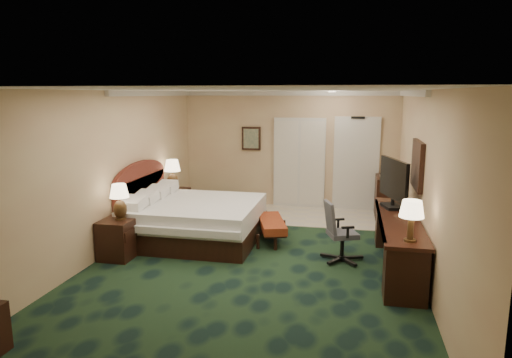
% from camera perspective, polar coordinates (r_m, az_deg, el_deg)
% --- Properties ---
extents(floor, '(5.00, 7.50, 0.00)m').
position_cam_1_polar(floor, '(7.45, -0.04, -10.18)').
color(floor, black).
rests_on(floor, ground).
extents(ceiling, '(5.00, 7.50, 0.00)m').
position_cam_1_polar(ceiling, '(6.96, -0.04, 11.07)').
color(ceiling, white).
rests_on(ceiling, wall_back).
extents(wall_back, '(5.00, 0.00, 2.70)m').
position_cam_1_polar(wall_back, '(10.74, 4.14, 3.67)').
color(wall_back, tan).
rests_on(wall_back, ground).
extents(wall_front, '(5.00, 0.00, 2.70)m').
position_cam_1_polar(wall_front, '(3.63, -12.71, -10.58)').
color(wall_front, tan).
rests_on(wall_front, ground).
extents(wall_left, '(0.00, 7.50, 2.70)m').
position_cam_1_polar(wall_left, '(7.98, -17.89, 0.76)').
color(wall_left, tan).
rests_on(wall_left, ground).
extents(wall_right, '(0.00, 7.50, 2.70)m').
position_cam_1_polar(wall_right, '(7.01, 20.37, -0.70)').
color(wall_right, tan).
rests_on(wall_right, ground).
extents(crown_molding, '(5.00, 7.50, 0.10)m').
position_cam_1_polar(crown_molding, '(6.96, -0.04, 10.66)').
color(crown_molding, silver).
rests_on(crown_molding, wall_back).
extents(tile_patch, '(3.20, 1.70, 0.01)m').
position_cam_1_polar(tile_patch, '(10.08, 8.46, -4.68)').
color(tile_patch, beige).
rests_on(tile_patch, ground).
extents(headboard, '(0.12, 2.00, 1.40)m').
position_cam_1_polar(headboard, '(8.94, -14.15, -2.27)').
color(headboard, '#491A12').
rests_on(headboard, ground).
extents(entry_door, '(1.02, 0.06, 2.18)m').
position_cam_1_polar(entry_door, '(10.65, 12.39, 1.76)').
color(entry_door, silver).
rests_on(entry_door, ground).
extents(closet_doors, '(1.20, 0.06, 2.10)m').
position_cam_1_polar(closet_doors, '(10.71, 5.42, 2.01)').
color(closet_doors, beige).
rests_on(closet_doors, ground).
extents(wall_art, '(0.45, 0.06, 0.55)m').
position_cam_1_polar(wall_art, '(10.83, -0.61, 5.09)').
color(wall_art, '#435F53').
rests_on(wall_art, wall_back).
extents(wall_mirror, '(0.05, 0.95, 0.75)m').
position_cam_1_polar(wall_mirror, '(7.56, 19.53, 1.68)').
color(wall_mirror, white).
rests_on(wall_mirror, wall_right).
extents(bed, '(2.23, 2.07, 0.71)m').
position_cam_1_polar(bed, '(8.44, -7.43, -5.22)').
color(bed, white).
rests_on(bed, ground).
extents(nightstand_near, '(0.51, 0.59, 0.64)m').
position_cam_1_polar(nightstand_near, '(7.81, -16.85, -7.16)').
color(nightstand_near, black).
rests_on(nightstand_near, ground).
extents(nightstand_far, '(0.50, 0.58, 0.63)m').
position_cam_1_polar(nightstand_far, '(9.99, -9.99, -3.03)').
color(nightstand_far, black).
rests_on(nightstand_far, ground).
extents(lamp_near, '(0.38, 0.38, 0.58)m').
position_cam_1_polar(lamp_near, '(7.68, -16.67, -2.74)').
color(lamp_near, black).
rests_on(lamp_near, nightstand_near).
extents(lamp_far, '(0.35, 0.35, 0.64)m').
position_cam_1_polar(lamp_far, '(9.83, -10.39, 0.53)').
color(lamp_far, black).
rests_on(lamp_far, nightstand_far).
extents(bed_bench, '(0.74, 1.24, 0.40)m').
position_cam_1_polar(bed_bench, '(8.36, 1.97, -6.40)').
color(bed_bench, maroon).
rests_on(bed_bench, ground).
extents(desk, '(0.59, 2.75, 0.79)m').
position_cam_1_polar(desk, '(7.34, 17.27, -7.70)').
color(desk, black).
rests_on(desk, ground).
extents(tv, '(0.40, 1.02, 0.81)m').
position_cam_1_polar(tv, '(7.76, 16.82, -0.58)').
color(tv, black).
rests_on(tv, desk).
extents(desk_lamp, '(0.38, 0.38, 0.55)m').
position_cam_1_polar(desk_lamp, '(6.10, 18.82, -4.95)').
color(desk_lamp, black).
rests_on(desk_lamp, desk).
extents(desk_chair, '(0.72, 0.70, 0.98)m').
position_cam_1_polar(desk_chair, '(7.42, 10.78, -6.45)').
color(desk_chair, '#4A4A56').
rests_on(desk_chair, ground).
extents(minibar, '(0.47, 0.84, 0.89)m').
position_cam_1_polar(minibar, '(10.28, 15.99, -2.17)').
color(minibar, black).
rests_on(minibar, ground).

